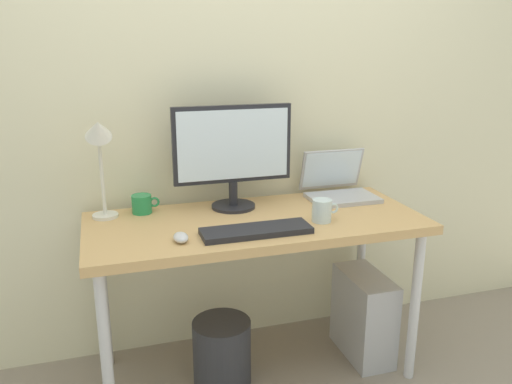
% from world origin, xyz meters
% --- Properties ---
extents(ground_plane, '(6.00, 6.00, 0.00)m').
position_xyz_m(ground_plane, '(0.00, 0.00, 0.00)').
color(ground_plane, gray).
extents(back_wall, '(4.40, 0.04, 2.60)m').
position_xyz_m(back_wall, '(0.00, 0.37, 1.30)').
color(back_wall, beige).
rests_on(back_wall, ground_plane).
extents(desk, '(1.44, 0.62, 0.75)m').
position_xyz_m(desk, '(0.00, 0.00, 0.68)').
color(desk, tan).
rests_on(desk, ground_plane).
extents(monitor, '(0.54, 0.20, 0.47)m').
position_xyz_m(monitor, '(-0.05, 0.18, 1.02)').
color(monitor, '#232328').
rests_on(monitor, desk).
extents(laptop, '(0.32, 0.28, 0.22)m').
position_xyz_m(laptop, '(0.48, 0.20, 0.81)').
color(laptop, '#B2B2B7').
rests_on(laptop, desk).
extents(desk_lamp, '(0.11, 0.16, 0.46)m').
position_xyz_m(desk_lamp, '(-0.62, 0.18, 1.08)').
color(desk_lamp, silver).
rests_on(desk_lamp, desk).
extents(keyboard, '(0.44, 0.14, 0.02)m').
position_xyz_m(keyboard, '(-0.05, -0.17, 0.76)').
color(keyboard, '#232328').
rests_on(keyboard, desk).
extents(mouse, '(0.06, 0.09, 0.03)m').
position_xyz_m(mouse, '(-0.35, -0.17, 0.77)').
color(mouse, silver).
rests_on(mouse, desk).
extents(coffee_mug, '(0.12, 0.09, 0.08)m').
position_xyz_m(coffee_mug, '(-0.46, 0.22, 0.79)').
color(coffee_mug, '#268C4C').
rests_on(coffee_mug, desk).
extents(glass_cup, '(0.12, 0.08, 0.10)m').
position_xyz_m(glass_cup, '(0.26, -0.11, 0.80)').
color(glass_cup, silver).
rests_on(glass_cup, desk).
extents(computer_tower, '(0.18, 0.36, 0.42)m').
position_xyz_m(computer_tower, '(0.54, -0.02, 0.21)').
color(computer_tower, '#B2B2B7').
rests_on(computer_tower, ground_plane).
extents(wastebasket, '(0.26, 0.26, 0.30)m').
position_xyz_m(wastebasket, '(-0.17, -0.03, 0.15)').
color(wastebasket, '#333338').
rests_on(wastebasket, ground_plane).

